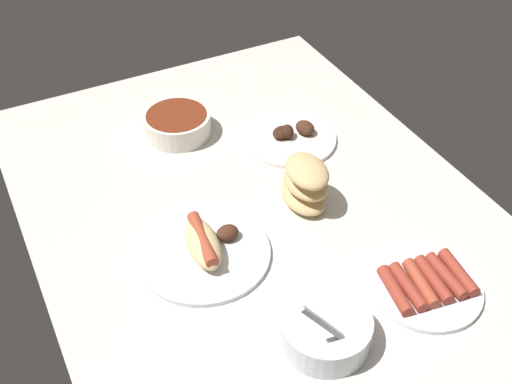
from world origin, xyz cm
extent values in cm
cube|color=silver|center=(0.00, 0.00, -1.50)|extent=(120.00, 90.00, 3.00)
cylinder|color=white|center=(-30.94, -4.93, 2.64)|extent=(15.81, 15.81, 5.28)
cylinder|color=maroon|center=(-30.94, -4.93, 4.88)|extent=(14.23, 14.23, 1.00)
cylinder|color=white|center=(7.92, -15.28, 0.50)|extent=(25.68, 25.68, 1.00)
ellipsoid|color=#E5C689|center=(7.92, -15.28, 3.20)|extent=(14.56, 7.74, 4.40)
cylinder|color=#AD472D|center=(7.92, -15.28, 4.41)|extent=(13.41, 4.08, 2.40)
ellipsoid|color=#472819|center=(6.77, -9.62, 2.40)|extent=(3.73, 4.50, 2.80)
ellipsoid|color=#DBB77A|center=(3.93, 9.01, 1.80)|extent=(11.79, 8.28, 3.60)
ellipsoid|color=#DBB77A|center=(3.78, 9.42, 5.40)|extent=(11.74, 8.20, 3.60)
ellipsoid|color=#DBB77A|center=(4.33, 9.20, 9.00)|extent=(12.62, 9.53, 3.60)
cylinder|color=white|center=(33.96, 17.12, 0.50)|extent=(20.42, 20.42, 1.00)
cylinder|color=#9E3828|center=(33.06, 10.71, 2.18)|extent=(10.61, 4.22, 2.35)
cylinder|color=#9E3828|center=(33.42, 13.28, 2.18)|extent=(10.56, 3.60, 2.35)
cylinder|color=#AD472D|center=(33.78, 15.84, 2.18)|extent=(10.61, 4.21, 2.35)
cylinder|color=#9E3828|center=(34.14, 18.40, 2.18)|extent=(10.58, 3.75, 2.35)
cylinder|color=#9E3828|center=(34.50, 20.96, 2.18)|extent=(10.49, 3.03, 2.35)
cylinder|color=#9E3828|center=(34.87, 23.52, 2.18)|extent=(10.57, 3.68, 2.35)
cylinder|color=silver|center=(35.08, -5.02, 2.76)|extent=(15.43, 15.43, 5.51)
cylinder|color=beige|center=(35.08, -5.02, 3.86)|extent=(13.57, 13.57, 2.48)
cube|color=#B7B7BC|center=(38.55, -6.95, 8.66)|extent=(2.79, 10.12, 13.33)
cylinder|color=white|center=(-16.56, 17.28, 0.50)|extent=(21.81, 21.81, 1.00)
ellipsoid|color=#381E14|center=(-16.72, 16.72, 2.56)|extent=(4.48, 4.04, 3.12)
ellipsoid|color=#381E14|center=(-17.49, 15.65, 2.17)|extent=(5.26, 5.80, 2.34)
ellipsoid|color=#472819|center=(-16.25, 21.20, 2.50)|extent=(5.65, 4.93, 3.00)
camera|label=1|loc=(87.09, -44.53, 89.87)|focal=44.90mm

